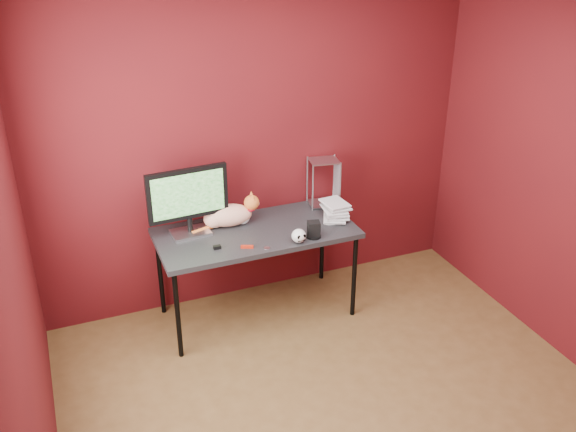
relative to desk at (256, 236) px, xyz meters
name	(u,v)px	position (x,y,z in m)	size (l,w,h in m)	color
room	(363,221)	(0.15, -1.37, 0.75)	(3.52, 3.52, 2.61)	brown
desk	(256,236)	(0.00, 0.00, 0.00)	(1.50, 0.70, 0.75)	black
monitor	(188,198)	(-0.47, 0.13, 0.34)	(0.61, 0.21, 0.52)	#A9A8AD
cat	(229,215)	(-0.16, 0.16, 0.14)	(0.54, 0.24, 0.25)	#DC602E
skull_mug	(299,236)	(0.23, -0.29, 0.10)	(0.11, 0.11, 0.10)	white
speaker	(314,230)	(0.36, -0.26, 0.11)	(0.11, 0.11, 0.13)	black
book_stack	(327,134)	(0.57, 0.01, 0.74)	(0.25, 0.28, 1.38)	beige
wire_rack	(324,182)	(0.67, 0.24, 0.25)	(0.26, 0.22, 0.39)	#A9A8AD
pocket_knife	(247,247)	(-0.15, -0.23, 0.06)	(0.09, 0.02, 0.02)	#AD200D
black_gadget	(217,247)	(-0.35, -0.16, 0.06)	(0.05, 0.03, 0.03)	black
washer	(267,248)	(-0.02, -0.29, 0.05)	(0.05, 0.05, 0.00)	#A9A8AD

